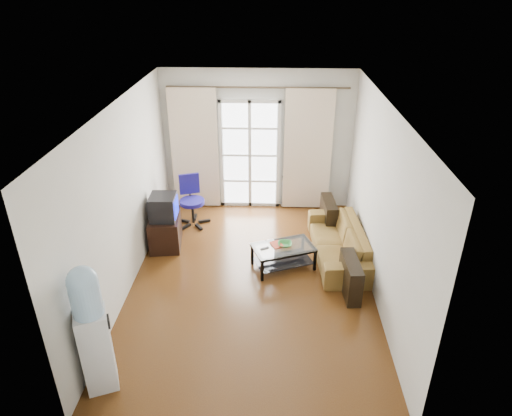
{
  "coord_description": "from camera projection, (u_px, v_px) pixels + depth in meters",
  "views": [
    {
      "loc": [
        0.29,
        -5.7,
        4.19
      ],
      "look_at": [
        0.05,
        0.35,
        1.07
      ],
      "focal_mm": 32.0,
      "sensor_mm": 36.0,
      "label": 1
    }
  ],
  "objects": [
    {
      "name": "french_door",
      "position": [
        250.0,
        155.0,
        8.77
      ],
      "size": [
        1.16,
        0.06,
        2.15
      ],
      "color": "white",
      "rests_on": "wall_back"
    },
    {
      "name": "sofa",
      "position": [
        338.0,
        242.0,
        7.46
      ],
      "size": [
        2.01,
        0.99,
        0.56
      ],
      "primitive_type": "imported",
      "rotation": [
        0.0,
        0.0,
        -1.51
      ],
      "color": "brown",
      "rests_on": "floor"
    },
    {
      "name": "floor",
      "position": [
        252.0,
        280.0,
        6.99
      ],
      "size": [
        5.2,
        5.2,
        0.0
      ],
      "primitive_type": "plane",
      "color": "#5B3615",
      "rests_on": "ground"
    },
    {
      "name": "ceiling",
      "position": [
        251.0,
        106.0,
        5.76
      ],
      "size": [
        5.2,
        5.2,
        0.0
      ],
      "primitive_type": "plane",
      "rotation": [
        3.14,
        0.0,
        0.0
      ],
      "color": "white",
      "rests_on": "wall_back"
    },
    {
      "name": "curtain_left",
      "position": [
        195.0,
        150.0,
        8.69
      ],
      "size": [
        0.9,
        0.07,
        2.35
      ],
      "primitive_type": "cube",
      "color": "beige",
      "rests_on": "curtain_rod"
    },
    {
      "name": "wall_front",
      "position": [
        237.0,
        331.0,
        4.07
      ],
      "size": [
        3.6,
        0.02,
        2.7
      ],
      "primitive_type": "cube",
      "color": "silver",
      "rests_on": "floor"
    },
    {
      "name": "curtain_rod",
      "position": [
        258.0,
        87.0,
        8.13
      ],
      "size": [
        3.3,
        0.04,
        0.04
      ],
      "primitive_type": "cylinder",
      "rotation": [
        0.0,
        1.57,
        0.0
      ],
      "color": "#4C3F2D",
      "rests_on": "wall_back"
    },
    {
      "name": "book",
      "position": [
        272.0,
        246.0,
        7.13
      ],
      "size": [
        0.34,
        0.35,
        0.02
      ],
      "primitive_type": "imported",
      "rotation": [
        0.0,
        0.0,
        0.46
      ],
      "color": "#AF151E",
      "rests_on": "coffee_table"
    },
    {
      "name": "crt_tv",
      "position": [
        162.0,
        207.0,
        7.52
      ],
      "size": [
        0.48,
        0.47,
        0.42
      ],
      "rotation": [
        0.0,
        0.0,
        0.04
      ],
      "color": "black",
      "rests_on": "tv_stand"
    },
    {
      "name": "coffee_table",
      "position": [
        283.0,
        254.0,
        7.2
      ],
      "size": [
        1.07,
        0.84,
        0.38
      ],
      "rotation": [
        0.0,
        0.0,
        0.37
      ],
      "color": "silver",
      "rests_on": "floor"
    },
    {
      "name": "radiator",
      "position": [
        298.0,
        192.0,
        9.04
      ],
      "size": [
        0.64,
        0.12,
        0.64
      ],
      "primitive_type": "cube",
      "color": "#9D9D9F",
      "rests_on": "floor"
    },
    {
      "name": "water_cooler",
      "position": [
        92.0,
        327.0,
        4.85
      ],
      "size": [
        0.42,
        0.42,
        1.6
      ],
      "rotation": [
        0.0,
        0.0,
        0.38
      ],
      "color": "silver",
      "rests_on": "floor"
    },
    {
      "name": "task_chair",
      "position": [
        192.0,
        210.0,
        8.47
      ],
      "size": [
        0.81,
        0.81,
        0.93
      ],
      "rotation": [
        0.0,
        0.0,
        0.33
      ],
      "color": "black",
      "rests_on": "floor"
    },
    {
      "name": "bowl",
      "position": [
        285.0,
        244.0,
        7.14
      ],
      "size": [
        0.23,
        0.23,
        0.05
      ],
      "primitive_type": "imported",
      "rotation": [
        0.0,
        0.0,
        0.02
      ],
      "color": "#369655",
      "rests_on": "coffee_table"
    },
    {
      "name": "tv_stand",
      "position": [
        165.0,
        231.0,
        7.79
      ],
      "size": [
        0.58,
        0.8,
        0.55
      ],
      "primitive_type": "cube",
      "rotation": [
        0.0,
        0.0,
        0.12
      ],
      "color": "black",
      "rests_on": "floor"
    },
    {
      "name": "curtain_right",
      "position": [
        308.0,
        151.0,
        8.62
      ],
      "size": [
        0.9,
        0.07,
        2.35
      ],
      "primitive_type": "cube",
      "color": "beige",
      "rests_on": "curtain_rod"
    },
    {
      "name": "wall_right",
      "position": [
        381.0,
        204.0,
        6.31
      ],
      "size": [
        0.02,
        5.2,
        2.7
      ],
      "primitive_type": "cube",
      "color": "silver",
      "rests_on": "floor"
    },
    {
      "name": "wall_left",
      "position": [
        124.0,
        199.0,
        6.44
      ],
      "size": [
        0.02,
        5.2,
        2.7
      ],
      "primitive_type": "cube",
      "color": "silver",
      "rests_on": "floor"
    },
    {
      "name": "wall_back",
      "position": [
        258.0,
        141.0,
        8.69
      ],
      "size": [
        3.6,
        0.02,
        2.7
      ],
      "primitive_type": "cube",
      "color": "silver",
      "rests_on": "floor"
    },
    {
      "name": "remote",
      "position": [
        265.0,
        248.0,
        7.07
      ],
      "size": [
        0.15,
        0.11,
        0.02
      ],
      "primitive_type": "cube",
      "rotation": [
        0.0,
        0.0,
        0.52
      ],
      "color": "black",
      "rests_on": "coffee_table"
    }
  ]
}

